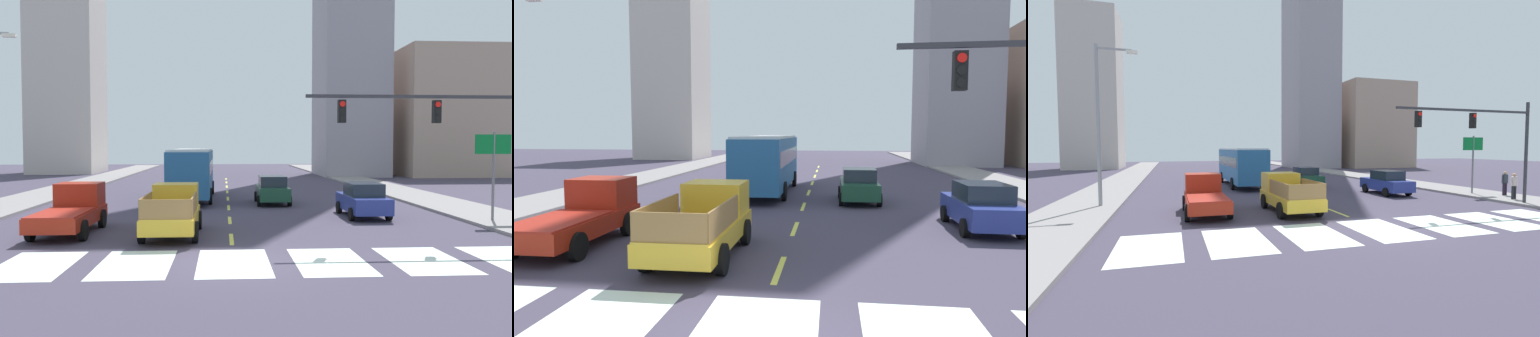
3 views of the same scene
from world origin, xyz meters
TOP-DOWN VIEW (x-y plane):
  - ground_plane at (0.00, 0.00)m, footprint 160.00×160.00m
  - sidewalk_right at (12.92, 18.00)m, footprint 3.91×110.00m
  - sidewalk_left at (-12.92, 18.00)m, footprint 3.91×110.00m
  - crosswalk_stripe_0 at (-8.97, 0.00)m, footprint 2.22×3.91m
  - crosswalk_stripe_1 at (-5.98, 0.00)m, footprint 2.22×3.91m
  - crosswalk_stripe_2 at (-2.99, 0.00)m, footprint 2.22×3.91m
  - crosswalk_stripe_3 at (0.00, 0.00)m, footprint 2.22×3.91m
  - crosswalk_stripe_4 at (2.99, 0.00)m, footprint 2.22×3.91m
  - crosswalk_stripe_5 at (5.98, 0.00)m, footprint 2.22×3.91m
  - lane_dash_0 at (0.00, 4.00)m, footprint 0.16×2.40m
  - lane_dash_1 at (0.00, 9.00)m, footprint 0.16×2.40m
  - lane_dash_2 at (0.00, 14.00)m, footprint 0.16×2.40m
  - lane_dash_3 at (0.00, 19.00)m, footprint 0.16×2.40m
  - lane_dash_4 at (0.00, 24.00)m, footprint 0.16×2.40m
  - lane_dash_5 at (0.00, 29.00)m, footprint 0.16×2.40m
  - lane_dash_6 at (0.00, 34.00)m, footprint 0.16×2.40m
  - lane_dash_7 at (0.00, 39.00)m, footprint 0.16×2.40m
  - pickup_stakebed at (-2.33, 5.34)m, footprint 2.18×5.20m
  - pickup_dark at (-6.58, 6.10)m, footprint 2.18×5.20m
  - city_bus at (-2.34, 18.65)m, footprint 2.72×10.80m
  - sedan_near_right at (6.69, 9.74)m, footprint 2.02×4.40m
  - sedan_mid at (2.69, 15.79)m, footprint 2.02×4.40m
  - traffic_signal_gantry at (8.70, 2.96)m, footprint 8.96×0.27m
  - direction_sign_green at (12.12, 7.36)m, footprint 1.70×0.12m
  - streetlight_left at (-11.85, 9.23)m, footprint 2.20×0.28m
  - pedestrian_waiting at (12.21, 4.18)m, footprint 0.53×0.34m
  - pedestrian_walking at (13.30, 5.76)m, footprint 0.53×0.34m
  - block_mid_left at (-20.07, 52.18)m, footprint 7.96×9.10m
  - block_mid_right at (25.86, 44.16)m, footprint 11.76×11.20m

SIDE VIEW (x-z plane):
  - ground_plane at x=0.00m, z-range 0.00..0.00m
  - lane_dash_0 at x=0.00m, z-range 0.00..0.01m
  - lane_dash_1 at x=0.00m, z-range 0.00..0.01m
  - lane_dash_2 at x=0.00m, z-range 0.00..0.01m
  - lane_dash_3 at x=0.00m, z-range 0.00..0.01m
  - lane_dash_4 at x=0.00m, z-range 0.00..0.01m
  - lane_dash_5 at x=0.00m, z-range 0.00..0.01m
  - lane_dash_6 at x=0.00m, z-range 0.00..0.01m
  - lane_dash_7 at x=0.00m, z-range 0.00..0.01m
  - crosswalk_stripe_0 at x=-8.97m, z-range 0.00..0.01m
  - crosswalk_stripe_1 at x=-5.98m, z-range 0.00..0.01m
  - crosswalk_stripe_2 at x=-2.99m, z-range 0.00..0.01m
  - crosswalk_stripe_3 at x=0.00m, z-range 0.00..0.01m
  - crosswalk_stripe_4 at x=2.99m, z-range 0.00..0.01m
  - crosswalk_stripe_5 at x=5.98m, z-range 0.00..0.01m
  - sidewalk_right at x=12.92m, z-range 0.00..0.15m
  - sidewalk_left at x=-12.92m, z-range 0.00..0.15m
  - sedan_near_right at x=6.69m, z-range 0.00..1.72m
  - sedan_mid at x=2.69m, z-range 0.00..1.72m
  - pickup_dark at x=-6.58m, z-range -0.06..1.90m
  - pickup_stakebed at x=-2.33m, z-range -0.04..1.92m
  - pedestrian_waiting at x=12.21m, z-range 0.30..1.94m
  - pedestrian_walking at x=13.30m, z-range 0.30..1.94m
  - city_bus at x=-2.34m, z-range 0.29..3.61m
  - direction_sign_green at x=12.12m, z-range 0.93..5.13m
  - traffic_signal_gantry at x=8.70m, z-range 1.20..7.20m
  - streetlight_left at x=-11.85m, z-range 0.47..9.47m
  - block_mid_right at x=25.86m, z-range 0.00..14.60m
  - block_mid_left at x=-20.07m, z-range 0.00..25.22m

